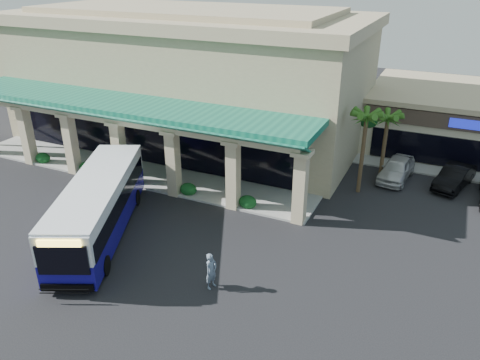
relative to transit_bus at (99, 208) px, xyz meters
The scene contains 10 objects.
ground 4.67m from the transit_bus, 13.34° to the left, with size 110.00×110.00×0.00m, color black.
main_building 17.86m from the transit_bus, 102.54° to the left, with size 30.80×14.80×11.35m, color tan, non-canonical shape.
arcade 8.74m from the transit_bus, 115.87° to the left, with size 30.00×6.20×5.70m, color #0F5B47, non-canonical shape.
palm_0 17.56m from the transit_bus, 43.34° to the left, with size 2.40×2.40×6.60m, color #295817, non-canonical shape.
palm_1 20.36m from the transit_bus, 47.56° to the left, with size 2.40×2.40×5.80m, color #295817, non-canonical shape.
broadleaf_tree 23.19m from the transit_bus, 59.63° to the left, with size 2.60×2.60×4.81m, color #0E3F15, non-canonical shape.
transit_bus is the anchor object (origin of this frame).
pedestrian 8.56m from the transit_bus, 12.07° to the right, with size 0.71×0.46×1.94m, color slate.
car_silver 21.30m from the transit_bus, 46.00° to the left, with size 1.93×4.81×1.64m, color beige.
car_white 24.44m from the transit_bus, 39.88° to the left, with size 1.64×4.72×1.55m, color black.
Camera 1 is at (13.33, -19.34, 14.78)m, focal length 35.00 mm.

